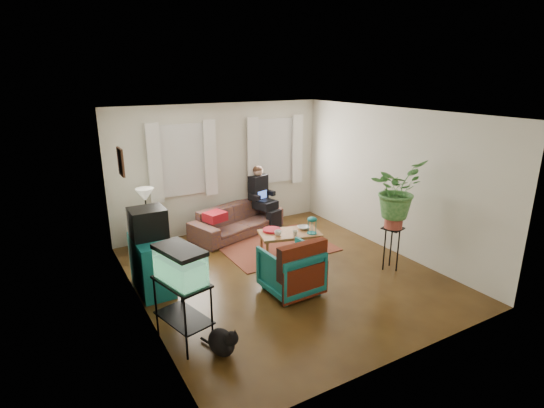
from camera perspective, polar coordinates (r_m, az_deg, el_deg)
floor at (r=7.05m, az=1.65°, el=-9.41°), size 4.50×5.00×0.01m
ceiling at (r=6.33m, az=1.85°, el=12.14°), size 4.50×5.00×0.01m
wall_back at (r=8.73m, az=-6.93°, el=4.79°), size 4.50×0.01×2.60m
wall_front at (r=4.76m, az=17.85°, el=-6.67°), size 4.50×0.01×2.60m
wall_left at (r=5.77m, az=-17.66°, el=-2.43°), size 0.01×5.00×2.60m
wall_right at (r=7.95m, az=15.71°, el=3.04°), size 0.01×5.00×2.60m
window_left at (r=8.39m, az=-11.98°, el=5.78°), size 1.08×0.04×1.38m
window_right at (r=9.21m, az=0.27°, el=7.16°), size 1.08×0.04×1.38m
curtains_left at (r=8.31m, az=-11.80°, el=5.69°), size 1.36×0.06×1.50m
curtains_right at (r=9.15m, az=0.53°, el=7.08°), size 1.36×0.06×1.50m
picture_frame at (r=6.42m, az=-19.59°, el=5.36°), size 0.04×0.32×0.40m
area_rug at (r=8.11m, az=0.41°, el=-5.65°), size 2.00×1.60×0.01m
sofa at (r=8.63m, az=-4.72°, el=-1.58°), size 2.12×1.33×0.77m
seated_person at (r=9.04m, az=-1.43°, el=0.70°), size 0.65×0.73×1.18m
side_table at (r=8.16m, az=-16.27°, el=-3.93°), size 0.49×0.49×0.63m
table_lamp at (r=7.97m, az=-16.62°, el=-0.03°), size 0.37×0.37×0.57m
dresser at (r=6.66m, az=-15.88°, el=-7.83°), size 0.46×0.92×0.83m
crt_tv at (r=6.52m, az=-16.39°, el=-2.44°), size 0.50×0.46×0.44m
aquarium_stand at (r=5.38m, az=-11.82°, el=-13.95°), size 0.58×0.81×0.82m
aquarium at (r=5.09m, az=-12.25°, el=-7.91°), size 0.52×0.74×0.43m
black_cat at (r=5.22m, az=-6.83°, el=-17.67°), size 0.41×0.51×0.37m
armchair at (r=6.37m, az=2.54°, el=-8.55°), size 0.79×0.75×0.78m
serape_throw at (r=6.08m, az=4.20°, el=-8.20°), size 0.80×0.21×0.65m
coffee_table at (r=7.66m, az=2.36°, el=-5.37°), size 1.18×0.84×0.44m
cup_a at (r=7.41m, az=0.80°, el=-3.92°), size 0.15×0.15×0.10m
cup_b at (r=7.42m, az=3.14°, el=-3.93°), size 0.12×0.12×0.09m
bowl at (r=7.74m, az=4.24°, el=-3.19°), size 0.26×0.26×0.05m
snack_tray at (r=7.62m, az=-0.03°, el=-3.51°), size 0.41×0.41×0.04m
birdcage at (r=7.50m, az=5.42°, el=-2.84°), size 0.21×0.21×0.31m
plant_stand at (r=7.35m, az=15.72°, el=-5.78°), size 0.38×0.38×0.74m
potted_plant at (r=7.06m, az=16.29°, el=0.79°), size 1.01×0.93×0.93m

